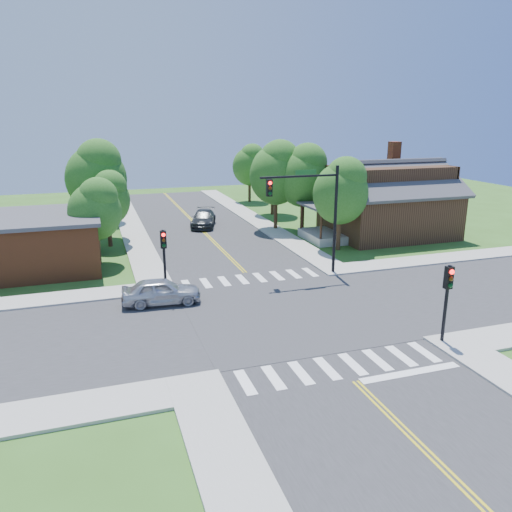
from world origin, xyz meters
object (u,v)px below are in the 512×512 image
object	(u,v)px
signal_pole_se	(448,289)
signal_pole_nw	(164,249)
car_silver	(161,292)
car_dgrey	(203,219)
signal_mast_ne	(312,203)
house_ne	(388,198)

from	to	relation	value
signal_pole_se	signal_pole_nw	distance (m)	15.84
car_silver	car_dgrey	bearing A→B (deg)	-14.16
signal_mast_ne	house_ne	distance (m)	14.23
house_ne	signal_pole_se	bearing A→B (deg)	-115.58
house_ne	car_silver	bearing A→B (deg)	-153.19
signal_pole_nw	car_dgrey	size ratio (longest dim) A/B	0.69
signal_mast_ne	signal_pole_nw	distance (m)	9.76
signal_mast_ne	signal_pole_nw	bearing A→B (deg)	-179.93
signal_pole_nw	house_ne	size ratio (longest dim) A/B	0.29
car_silver	car_dgrey	distance (m)	20.23
signal_mast_ne	car_dgrey	distance (m)	17.84
signal_pole_nw	car_silver	size ratio (longest dim) A/B	0.84
house_ne	car_silver	xyz separation A→B (m)	(-21.24, -10.73, -2.58)
car_dgrey	house_ne	bearing A→B (deg)	-11.92
house_ne	signal_pole_nw	bearing A→B (deg)	-157.31
signal_mast_ne	car_silver	size ratio (longest dim) A/B	1.60
signal_mast_ne	house_ne	xyz separation A→B (m)	(11.19, 8.65, -1.52)
signal_mast_ne	car_silver	distance (m)	11.06
signal_mast_ne	signal_pole_se	distance (m)	11.55
signal_pole_se	car_dgrey	xyz separation A→B (m)	(-5.11, 28.23, -1.92)
signal_mast_ne	signal_pole_nw	xyz separation A→B (m)	(-9.51, -0.01, -2.19)
car_dgrey	signal_pole_se	bearing A→B (deg)	-61.85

